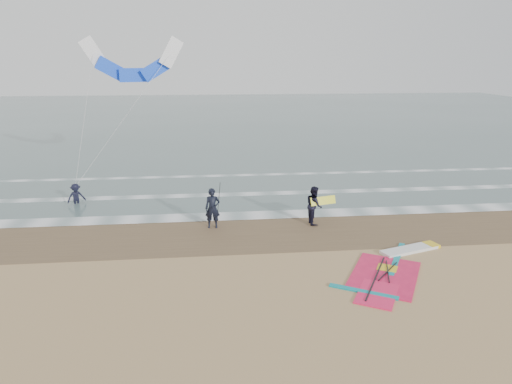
{
  "coord_description": "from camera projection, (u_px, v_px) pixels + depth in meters",
  "views": [
    {
      "loc": [
        -2.32,
        -13.48,
        7.67
      ],
      "look_at": [
        -0.43,
        5.0,
        2.2
      ],
      "focal_mm": 32.0,
      "sensor_mm": 36.0,
      "label": 1
    }
  ],
  "objects": [
    {
      "name": "windsurf_rig",
      "position": [
        393.0,
        268.0,
        17.26
      ],
      "size": [
        5.54,
        5.24,
        0.13
      ],
      "color": "white",
      "rests_on": "ground"
    },
    {
      "name": "sea_water",
      "position": [
        227.0,
        118.0,
        61.06
      ],
      "size": [
        120.0,
        80.0,
        0.02
      ],
      "primitive_type": "cube",
      "color": "#47605E",
      "rests_on": "ground"
    },
    {
      "name": "person_wading",
      "position": [
        76.0,
        191.0,
        24.69
      ],
      "size": [
        1.12,
        0.96,
        1.5
      ],
      "primitive_type": "imported",
      "rotation": [
        0.0,
        0.0,
        0.51
      ],
      "color": "black",
      "rests_on": "ground"
    },
    {
      "name": "held_pole",
      "position": [
        219.0,
        199.0,
        21.1
      ],
      "size": [
        0.17,
        0.86,
        1.82
      ],
      "color": "black",
      "rests_on": "ground"
    },
    {
      "name": "surf_kite",
      "position": [
        133.0,
        64.0,
        26.26
      ],
      "size": [
        6.0,
        3.6,
        7.96
      ],
      "color": "white",
      "rests_on": "ground"
    },
    {
      "name": "wet_sand_band",
      "position": [
        263.0,
        231.0,
        20.98
      ],
      "size": [
        120.0,
        5.0,
        0.01
      ],
      "primitive_type": "cube",
      "color": "brown",
      "rests_on": "ground"
    },
    {
      "name": "carried_kiteboard",
      "position": [
        323.0,
        201.0,
        21.61
      ],
      "size": [
        1.3,
        0.51,
        0.39
      ],
      "color": "yellow",
      "rests_on": "ground"
    },
    {
      "name": "person_walking",
      "position": [
        314.0,
        205.0,
        21.74
      ],
      "size": [
        0.74,
        0.93,
        1.85
      ],
      "primitive_type": "imported",
      "rotation": [
        0.0,
        0.0,
        1.62
      ],
      "color": "black",
      "rests_on": "ground"
    },
    {
      "name": "person_standing",
      "position": [
        213.0,
        208.0,
        21.19
      ],
      "size": [
        0.72,
        0.5,
        1.9
      ],
      "primitive_type": "imported",
      "rotation": [
        0.0,
        0.0,
        -0.06
      ],
      "color": "black",
      "rests_on": "ground"
    },
    {
      "name": "foam_waterline",
      "position": [
        254.0,
        202.0,
        25.21
      ],
      "size": [
        120.0,
        9.15,
        0.02
      ],
      "color": "white",
      "rests_on": "ground"
    },
    {
      "name": "ground",
      "position": [
        284.0,
        297.0,
        15.25
      ],
      "size": [
        120.0,
        120.0,
        0.0
      ],
      "primitive_type": "plane",
      "color": "tan",
      "rests_on": "ground"
    }
  ]
}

